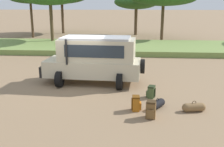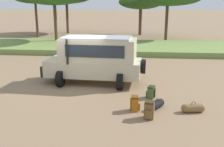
{
  "view_description": "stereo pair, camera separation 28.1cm",
  "coord_description": "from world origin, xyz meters",
  "px_view_note": "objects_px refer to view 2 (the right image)",
  "views": [
    {
      "loc": [
        2.67,
        -12.7,
        4.09
      ],
      "look_at": [
        1.8,
        -1.25,
        1.0
      ],
      "focal_mm": 42.0,
      "sensor_mm": 36.0,
      "label": 1
    },
    {
      "loc": [
        2.95,
        -12.67,
        4.09
      ],
      "look_at": [
        1.8,
        -1.25,
        1.0
      ],
      "focal_mm": 42.0,
      "sensor_mm": 36.0,
      "label": 2
    }
  ],
  "objects_px": {
    "acacia_tree_right_mid": "(141,2)",
    "duffel_bag_soft_canvas": "(193,108)",
    "duffel_bag_low_black_case": "(156,105)",
    "safari_vehicle": "(96,59)",
    "backpack_beside_front_wheel": "(149,110)",
    "backpack_near_rear_wheel": "(151,92)",
    "backpack_cluster_center": "(135,104)"
  },
  "relations": [
    {
      "from": "safari_vehicle",
      "to": "duffel_bag_low_black_case",
      "type": "relative_size",
      "value": 6.36
    },
    {
      "from": "backpack_beside_front_wheel",
      "to": "safari_vehicle",
      "type": "bearing_deg",
      "value": 121.85
    },
    {
      "from": "backpack_cluster_center",
      "to": "backpack_near_rear_wheel",
      "type": "relative_size",
      "value": 1.09
    },
    {
      "from": "backpack_cluster_center",
      "to": "duffel_bag_soft_canvas",
      "type": "distance_m",
      "value": 2.25
    },
    {
      "from": "backpack_beside_front_wheel",
      "to": "acacia_tree_right_mid",
      "type": "height_order",
      "value": "acacia_tree_right_mid"
    },
    {
      "from": "backpack_near_rear_wheel",
      "to": "acacia_tree_right_mid",
      "type": "height_order",
      "value": "acacia_tree_right_mid"
    },
    {
      "from": "duffel_bag_low_black_case",
      "to": "duffel_bag_soft_canvas",
      "type": "relative_size",
      "value": 0.91
    },
    {
      "from": "backpack_cluster_center",
      "to": "acacia_tree_right_mid",
      "type": "distance_m",
      "value": 25.93
    },
    {
      "from": "duffel_bag_low_black_case",
      "to": "acacia_tree_right_mid",
      "type": "bearing_deg",
      "value": 91.39
    },
    {
      "from": "safari_vehicle",
      "to": "acacia_tree_right_mid",
      "type": "relative_size",
      "value": 0.94
    },
    {
      "from": "backpack_near_rear_wheel",
      "to": "duffel_bag_soft_canvas",
      "type": "distance_m",
      "value": 2.12
    },
    {
      "from": "backpack_cluster_center",
      "to": "duffel_bag_low_black_case",
      "type": "xyz_separation_m",
      "value": [
        0.85,
        0.3,
        -0.13
      ]
    },
    {
      "from": "duffel_bag_low_black_case",
      "to": "backpack_cluster_center",
      "type": "bearing_deg",
      "value": -160.67
    },
    {
      "from": "safari_vehicle",
      "to": "backpack_beside_front_wheel",
      "type": "xyz_separation_m",
      "value": [
        2.65,
        -4.27,
        -0.97
      ]
    },
    {
      "from": "backpack_cluster_center",
      "to": "safari_vehicle",
      "type": "bearing_deg",
      "value": 120.55
    },
    {
      "from": "backpack_cluster_center",
      "to": "duffel_bag_low_black_case",
      "type": "relative_size",
      "value": 0.7
    },
    {
      "from": "backpack_cluster_center",
      "to": "acacia_tree_right_mid",
      "type": "height_order",
      "value": "acacia_tree_right_mid"
    },
    {
      "from": "backpack_beside_front_wheel",
      "to": "backpack_near_rear_wheel",
      "type": "height_order",
      "value": "backpack_beside_front_wheel"
    },
    {
      "from": "acacia_tree_right_mid",
      "to": "duffel_bag_soft_canvas",
      "type": "bearing_deg",
      "value": -85.51
    },
    {
      "from": "safari_vehicle",
      "to": "backpack_near_rear_wheel",
      "type": "xyz_separation_m",
      "value": [
        2.81,
        -2.09,
        -1.03
      ]
    },
    {
      "from": "backpack_beside_front_wheel",
      "to": "acacia_tree_right_mid",
      "type": "relative_size",
      "value": 0.12
    },
    {
      "from": "backpack_near_rear_wheel",
      "to": "duffel_bag_low_black_case",
      "type": "distance_m",
      "value": 1.23
    },
    {
      "from": "duffel_bag_soft_canvas",
      "to": "acacia_tree_right_mid",
      "type": "bearing_deg",
      "value": 94.49
    },
    {
      "from": "backpack_cluster_center",
      "to": "backpack_near_rear_wheel",
      "type": "height_order",
      "value": "backpack_cluster_center"
    },
    {
      "from": "backpack_beside_front_wheel",
      "to": "duffel_bag_low_black_case",
      "type": "height_order",
      "value": "backpack_beside_front_wheel"
    },
    {
      "from": "safari_vehicle",
      "to": "backpack_beside_front_wheel",
      "type": "height_order",
      "value": "safari_vehicle"
    },
    {
      "from": "backpack_beside_front_wheel",
      "to": "duffel_bag_low_black_case",
      "type": "xyz_separation_m",
      "value": [
        0.32,
        0.97,
        -0.16
      ]
    },
    {
      "from": "acacia_tree_right_mid",
      "to": "safari_vehicle",
      "type": "bearing_deg",
      "value": -96.12
    },
    {
      "from": "backpack_cluster_center",
      "to": "backpack_near_rear_wheel",
      "type": "xyz_separation_m",
      "value": [
        0.68,
        1.51,
        -0.02
      ]
    },
    {
      "from": "backpack_beside_front_wheel",
      "to": "backpack_cluster_center",
      "type": "bearing_deg",
      "value": 128.28
    },
    {
      "from": "duffel_bag_low_black_case",
      "to": "acacia_tree_right_mid",
      "type": "distance_m",
      "value": 25.66
    },
    {
      "from": "backpack_beside_front_wheel",
      "to": "acacia_tree_right_mid",
      "type": "xyz_separation_m",
      "value": [
        -0.29,
        26.3,
        3.9
      ]
    }
  ]
}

